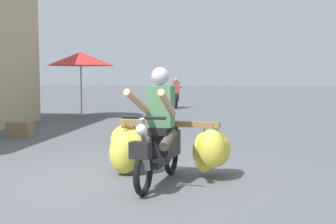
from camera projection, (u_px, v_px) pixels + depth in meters
The scene contains 5 objects.
ground_plane at pixel (115, 180), 6.14m from camera, with size 120.00×120.00×0.00m, color #56595E.
motorbike_main_loaded at pixel (164, 144), 6.25m from camera, with size 1.87×1.89×1.58m.
motorbike_distant_ahead_left at pixel (176, 96), 19.94m from camera, with size 0.50×1.62×1.40m.
market_umbrella_near_shop at pixel (81, 59), 15.27m from camera, with size 2.32×2.32×2.31m.
produce_crate at pixel (20, 129), 10.51m from camera, with size 0.56×0.40×0.36m, color olive.
Camera 1 is at (1.52, -5.89, 1.46)m, focal length 46.47 mm.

